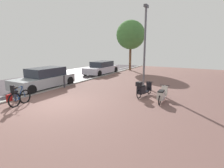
% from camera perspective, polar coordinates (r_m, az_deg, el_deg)
% --- Properties ---
extents(ground, '(21.00, 40.00, 0.13)m').
position_cam_1_polar(ground, '(8.52, -11.89, -7.87)').
color(ground, '#352A30').
extents(bicycle_foreground, '(0.59, 1.38, 1.10)m').
position_cam_1_polar(bicycle_foreground, '(9.84, -28.02, -3.81)').
color(bicycle_foreground, black).
rests_on(bicycle_foreground, ground).
extents(scooter_near, '(0.52, 1.78, 0.79)m').
position_cam_1_polar(scooter_near, '(9.51, 15.80, -3.48)').
color(scooter_near, black).
rests_on(scooter_near, ground).
extents(scooter_mid, '(0.64, 1.77, 0.96)m').
position_cam_1_polar(scooter_mid, '(10.33, 9.92, -1.67)').
color(scooter_mid, black).
rests_on(scooter_mid, ground).
extents(parked_car_near, '(1.91, 4.39, 1.41)m').
position_cam_1_polar(parked_car_near, '(13.21, -20.95, 1.69)').
color(parked_car_near, '#A1A8A8').
rests_on(parked_car_near, ground).
extents(parked_car_far, '(1.88, 4.46, 1.34)m').
position_cam_1_polar(parked_car_far, '(18.99, -3.42, 5.22)').
color(parked_car_far, silver).
rests_on(parked_car_far, ground).
extents(lamp_post, '(0.20, 0.52, 5.60)m').
position_cam_1_polar(lamp_post, '(12.81, 10.57, 13.01)').
color(lamp_post, slate).
rests_on(lamp_post, ground).
extents(street_tree, '(3.45, 3.45, 6.00)m').
position_cam_1_polar(street_tree, '(22.12, 6.05, 15.51)').
color(street_tree, brown).
rests_on(street_tree, ground).
extents(bollard_near, '(0.12, 0.12, 0.85)m').
position_cam_1_polar(bollard_near, '(10.57, -28.90, -2.73)').
color(bollard_near, '#38383D').
rests_on(bollard_near, ground).
extents(bollard_far, '(0.12, 0.12, 0.88)m').
position_cam_1_polar(bollard_far, '(12.80, -15.18, 0.72)').
color(bollard_far, '#38383D').
rests_on(bollard_far, ground).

